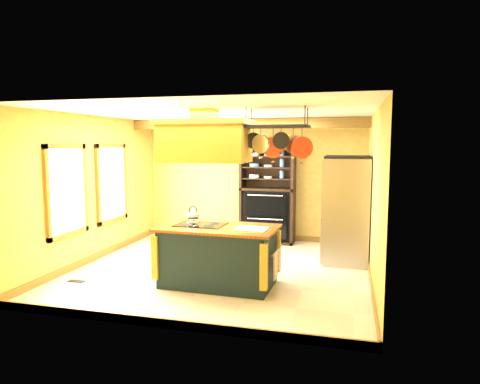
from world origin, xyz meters
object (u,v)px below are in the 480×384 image
at_px(range_hood, 205,140).
at_px(refrigerator, 345,212).
at_px(pot_rack, 278,135).
at_px(hutch, 268,205).
at_px(kitchen_island, 218,255).

bearing_deg(range_hood, refrigerator, 41.86).
height_order(pot_rack, hutch, pot_rack).
height_order(kitchen_island, hutch, hutch).
relative_size(kitchen_island, pot_rack, 1.82).
xyz_separation_m(range_hood, hutch, (0.39, 3.10, -1.41)).
bearing_deg(hutch, range_hood, -97.24).
height_order(kitchen_island, pot_rack, pot_rack).
relative_size(pot_rack, hutch, 0.48).
bearing_deg(pot_rack, refrigerator, 62.58).
distance_m(kitchen_island, hutch, 3.12).
height_order(range_hood, pot_rack, same).
relative_size(pot_rack, refrigerator, 0.53).
xyz_separation_m(pot_rack, hutch, (-0.72, 3.10, -1.47)).
height_order(range_hood, refrigerator, range_hood).
relative_size(range_hood, hutch, 0.66).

